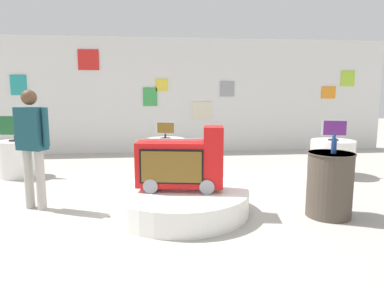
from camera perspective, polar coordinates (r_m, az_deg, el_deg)
name	(u,v)px	position (r m, az deg, el deg)	size (l,w,h in m)	color
ground_plane	(180,210)	(4.81, -1.93, -10.74)	(30.00, 30.00, 0.00)	#B2ADA3
back_wall_display	(167,96)	(9.20, -4.09, 7.92)	(11.87, 0.13, 2.97)	silver
main_display_pedestal	(180,201)	(4.68, -1.98, -9.34)	(1.82, 1.82, 0.31)	white
novelty_firetruck_tv	(182,164)	(4.54, -1.72, -3.32)	(1.17, 0.56, 0.85)	gray
display_pedestal_left_rear	(166,156)	(6.84, -4.38, -1.97)	(0.75, 0.75, 0.68)	white
tv_on_left_rear	(165,130)	(6.76, -4.42, 2.33)	(0.36, 0.21, 0.33)	black
display_pedestal_center_rear	(332,158)	(7.14, 22.06, -2.14)	(0.81, 0.81, 0.68)	white
tv_on_center_rear	(334,129)	(7.06, 22.33, 2.25)	(0.43, 0.19, 0.39)	black
display_pedestal_right_rear	(16,159)	(7.33, -26.91, -2.18)	(0.66, 0.66, 0.68)	white
tv_on_right_rear	(14,127)	(7.25, -27.24, 2.54)	(0.57, 0.21, 0.48)	black
side_table_round	(330,184)	(4.79, 21.70, -6.15)	(0.58, 0.58, 0.83)	#4C4238
bottle_on_side_table	(334,145)	(4.65, 22.33, -0.19)	(0.07, 0.07, 0.26)	navy
shopper_browsing_near_truck	(32,141)	(5.10, -24.84, 0.52)	(0.52, 0.34, 1.62)	#B2ADA3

